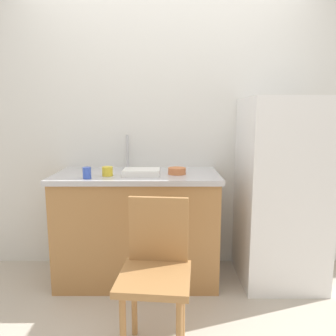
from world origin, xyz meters
The scene contains 11 objects.
ground_plane centered at (0.00, 0.00, 0.00)m, with size 8.00×8.00×0.00m, color #BCB2A3.
back_wall centered at (0.00, 1.00, 1.32)m, with size 4.80×0.10×2.65m, color silver.
cabinet_base centered at (-0.23, 0.65, 0.43)m, with size 1.28×0.60×0.87m, color #A87542.
countertop centered at (-0.23, 0.65, 0.89)m, with size 1.32×0.64×0.04m, color #B7B7BC.
faucet centered at (-0.33, 0.90, 1.05)m, with size 0.02×0.02×0.29m, color #B7B7BC.
refrigerator centered at (0.94, 0.63, 0.75)m, with size 0.63×0.64×1.51m, color white.
chair centered at (-0.05, -0.18, 0.50)m, with size 0.44×0.44×0.89m.
dish_tray centered at (-0.18, 0.55, 0.93)m, with size 0.28×0.20×0.05m, color white.
terracotta_bowl centered at (0.10, 0.60, 0.93)m, with size 0.14×0.14×0.05m, color #C67042.
cup_yellow centered at (-0.45, 0.53, 0.94)m, with size 0.08×0.08×0.07m, color yellow.
cup_blue centered at (-0.58, 0.42, 0.95)m, with size 0.06×0.06×0.09m, color blue.
Camera 1 is at (0.02, -1.92, 1.38)m, focal length 34.35 mm.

